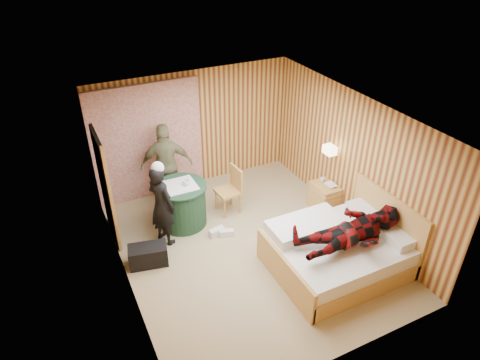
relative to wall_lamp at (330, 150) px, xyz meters
name	(u,v)px	position (x,y,z in m)	size (l,w,h in m)	color
floor	(248,247)	(-1.92, -0.45, -1.30)	(4.20, 5.00, 0.01)	tan
ceiling	(250,117)	(-1.92, -0.45, 1.20)	(4.20, 5.00, 0.01)	silver
wall_back	(194,130)	(-1.92, 2.05, -0.05)	(4.20, 0.02, 2.50)	#DFB555
wall_left	(119,223)	(-4.02, -0.45, -0.05)	(0.02, 5.00, 2.50)	#DFB555
wall_right	(353,161)	(0.18, -0.45, -0.05)	(0.02, 5.00, 2.50)	#DFB555
curtain	(148,143)	(-2.92, 1.98, -0.10)	(2.20, 0.08, 2.40)	beige
doorway	(105,188)	(-3.98, 0.95, -0.28)	(0.06, 0.90, 2.05)	black
wall_lamp	(330,150)	(0.00, 0.00, 0.00)	(0.26, 0.24, 0.16)	gold
bed	(338,250)	(-0.80, -1.50, -0.97)	(2.11, 1.66, 1.14)	tan
nightstand	(324,197)	(-0.04, -0.06, -1.01)	(0.43, 0.58, 0.56)	tan
round_table	(182,204)	(-2.71, 0.75, -0.87)	(0.96, 0.96, 0.85)	#21472B
chair_far	(168,181)	(-2.74, 1.50, -0.76)	(0.54, 0.54, 0.93)	tan
chair_near	(231,186)	(-1.70, 0.73, -0.75)	(0.46, 0.46, 0.95)	tan
duffel_bag	(148,255)	(-3.62, -0.07, -1.12)	(0.64, 0.34, 0.36)	black
sneaker_left	(226,233)	(-2.13, 0.03, -1.24)	(0.27, 0.11, 0.12)	silver
sneaker_right	(217,232)	(-2.28, 0.13, -1.23)	(0.30, 0.12, 0.13)	silver
woman_standing	(162,205)	(-3.18, 0.40, -0.53)	(0.56, 0.37, 1.54)	black
man_at_table	(167,165)	(-2.71, 1.55, -0.44)	(1.01, 0.42, 1.72)	olive
man_on_bed	(355,225)	(-0.77, -1.73, -0.30)	(1.77, 0.67, 0.86)	#63090B
book_lower	(327,186)	(-0.04, -0.11, -0.73)	(0.17, 0.22, 0.02)	silver
book_upper	(327,185)	(-0.04, -0.11, -0.71)	(0.16, 0.22, 0.02)	silver
cup_nightstand	(322,180)	(-0.04, 0.07, -0.69)	(0.10, 0.10, 0.09)	silver
cup_table	(186,183)	(-2.61, 0.70, -0.40)	(0.12, 0.12, 0.10)	silver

